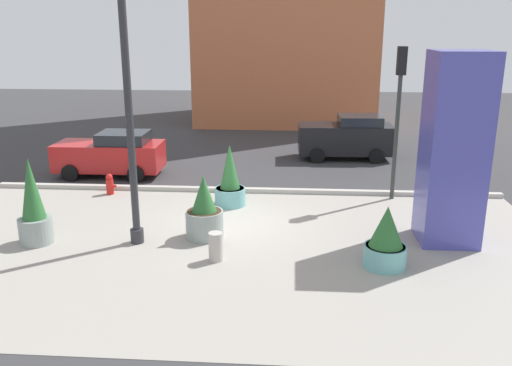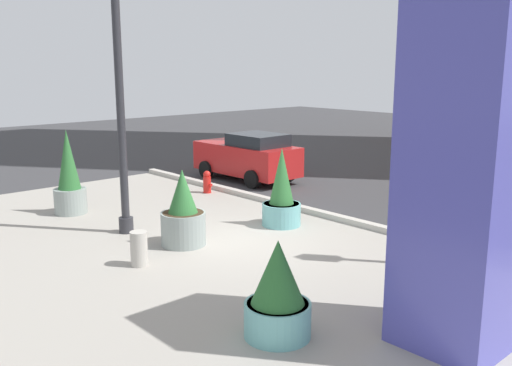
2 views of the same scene
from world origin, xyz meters
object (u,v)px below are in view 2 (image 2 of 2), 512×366
potted_plant_mid_plaza (69,179)px  concrete_bollard (139,249)px  potted_plant_near_right (282,196)px  fire_hydrant (207,182)px  art_pillar_blue (465,178)px  potted_plant_by_pillar (183,215)px  car_curb_east (248,156)px  lamp_post (120,92)px  potted_plant_near_left (278,295)px

potted_plant_mid_plaza → concrete_bollard: (5.06, -0.80, -0.62)m
potted_plant_near_right → fire_hydrant: 4.48m
art_pillar_blue → fire_hydrant: bearing=161.9°
potted_plant_by_pillar → fire_hydrant: (-3.98, 3.75, -0.35)m
potted_plant_by_pillar → car_curb_east: size_ratio=0.44×
potted_plant_mid_plaza → fire_hydrant: 4.54m
lamp_post → potted_plant_near_left: bearing=-9.3°
potted_plant_near_left → fire_hydrant: 10.22m
potted_plant_near_right → potted_plant_mid_plaza: bearing=-144.0°
potted_plant_mid_plaza → concrete_bollard: bearing=-9.0°
art_pillar_blue → potted_plant_near_right: (-6.29, 2.58, -1.76)m
concrete_bollard → potted_plant_near_right: bearing=91.9°
art_pillar_blue → fire_hydrant: 11.42m
potted_plant_near_right → fire_hydrant: size_ratio=2.75×
art_pillar_blue → fire_hydrant: size_ratio=6.85×
art_pillar_blue → car_curb_east: art_pillar_blue is taller
lamp_post → concrete_bollard: bearing=-23.5°
lamp_post → car_curb_east: lamp_post is taller
potted_plant_by_pillar → car_curb_east: bearing=127.2°
potted_plant_near_left → concrete_bollard: 4.22m
art_pillar_blue → potted_plant_near_left: (-1.94, -1.85, -1.87)m
potted_plant_mid_plaza → concrete_bollard: potted_plant_mid_plaza is taller
potted_plant_mid_plaza → potted_plant_near_left: bearing=-5.3°
lamp_post → car_curb_east: 7.77m
car_curb_east → art_pillar_blue: bearing=-27.5°
art_pillar_blue → potted_plant_mid_plaza: art_pillar_blue is taller
lamp_post → potted_plant_near_left: size_ratio=4.60×
lamp_post → potted_plant_near_left: (6.52, -1.07, -2.83)m
lamp_post → potted_plant_mid_plaza: size_ratio=3.01×
lamp_post → car_curb_east: (-2.92, 6.70, -2.65)m
potted_plant_by_pillar → art_pillar_blue: bearing=2.4°
potted_plant_mid_plaza → concrete_bollard: 5.16m
art_pillar_blue → lamp_post: bearing=-174.8°
lamp_post → potted_plant_mid_plaza: 3.74m
potted_plant_near_right → concrete_bollard: bearing=-88.1°
art_pillar_blue → potted_plant_by_pillar: (-6.67, -0.28, -1.85)m
art_pillar_blue → concrete_bollard: size_ratio=6.85×
lamp_post → potted_plant_mid_plaza: lamp_post is taller
art_pillar_blue → potted_plant_near_right: 7.02m
potted_plant_near_right → potted_plant_near_left: size_ratio=1.31×
art_pillar_blue → potted_plant_near_left: size_ratio=3.27×
lamp_post → fire_hydrant: bearing=117.3°
potted_plant_near_right → potted_plant_near_left: (4.35, -4.43, -0.11)m
lamp_post → potted_plant_by_pillar: 3.36m
potted_plant_near_right → potted_plant_near_left: 6.21m
lamp_post → art_pillar_blue: bearing=5.2°
potted_plant_near_left → car_curb_east: (-9.44, 7.77, 0.18)m
car_curb_east → potted_plant_near_left: bearing=-39.4°
potted_plant_near_left → potted_plant_by_pillar: bearing=161.7°
potted_plant_by_pillar → potted_plant_near_left: size_ratio=1.15×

